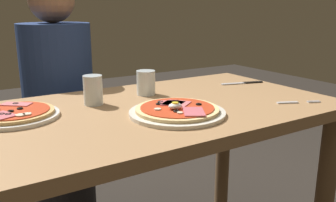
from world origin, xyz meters
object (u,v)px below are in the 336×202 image
(pizza_foreground, at_px, (177,111))
(diner_person, at_px, (60,114))
(pizza_across_left, at_px, (14,114))
(water_glass_far, at_px, (146,84))
(dining_table, at_px, (160,138))
(water_glass_near, at_px, (93,92))
(fork, at_px, (295,102))
(knife, at_px, (245,83))

(pizza_foreground, relative_size, diner_person, 0.26)
(pizza_across_left, height_order, water_glass_far, water_glass_far)
(dining_table, xyz_separation_m, pizza_foreground, (-0.01, -0.12, 0.13))
(water_glass_near, relative_size, diner_person, 0.09)
(pizza_foreground, xyz_separation_m, water_glass_near, (-0.18, 0.25, 0.03))
(dining_table, relative_size, fork, 8.21)
(pizza_foreground, height_order, water_glass_near, water_glass_near)
(knife, bearing_deg, diner_person, 143.22)
(dining_table, xyz_separation_m, fork, (0.42, -0.23, 0.12))
(fork, distance_m, diner_person, 1.05)
(pizza_foreground, distance_m, fork, 0.44)
(dining_table, height_order, pizza_across_left, pizza_across_left)
(pizza_across_left, distance_m, water_glass_near, 0.26)
(water_glass_far, relative_size, knife, 0.48)
(pizza_foreground, bearing_deg, dining_table, 84.95)
(dining_table, distance_m, knife, 0.53)
(water_glass_far, relative_size, diner_person, 0.08)
(pizza_foreground, bearing_deg, diner_person, 102.66)
(water_glass_far, xyz_separation_m, diner_person, (-0.21, 0.46, -0.20))
(fork, bearing_deg, pizza_foreground, 166.56)
(pizza_across_left, relative_size, fork, 1.76)
(knife, bearing_deg, fork, -104.08)
(dining_table, bearing_deg, water_glass_far, 78.18)
(dining_table, bearing_deg, diner_person, 105.97)
(dining_table, relative_size, water_glass_near, 11.98)
(pizza_foreground, distance_m, diner_person, 0.79)
(dining_table, distance_m, water_glass_near, 0.28)
(water_glass_near, bearing_deg, knife, -1.41)
(diner_person, bearing_deg, water_glass_far, 114.80)
(water_glass_near, height_order, fork, water_glass_near)
(dining_table, xyz_separation_m, water_glass_far, (0.03, 0.16, 0.16))
(knife, relative_size, diner_person, 0.16)
(dining_table, height_order, pizza_foreground, pizza_foreground)
(pizza_foreground, height_order, knife, pizza_foreground)
(water_glass_near, xyz_separation_m, fork, (0.61, -0.36, -0.04))
(dining_table, bearing_deg, water_glass_near, 145.22)
(fork, xyz_separation_m, knife, (0.09, 0.34, 0.00))
(fork, bearing_deg, dining_table, 151.70)
(fork, bearing_deg, water_glass_far, 134.65)
(dining_table, height_order, diner_person, diner_person)
(water_glass_far, height_order, fork, water_glass_far)
(water_glass_far, distance_m, diner_person, 0.55)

